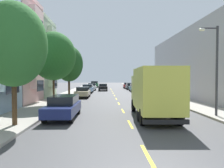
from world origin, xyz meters
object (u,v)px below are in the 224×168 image
(parked_wagon_orange, at_px, (164,97))
(parked_sedan_champagne, at_px, (83,92))
(street_tree_second, at_px, (53,56))
(parked_wagon_navy, at_px, (64,106))
(parked_hatchback_white, at_px, (92,87))
(parked_wagon_sky, at_px, (88,88))
(parked_pickup_forest, at_px, (95,84))
(delivery_box_truck, at_px, (154,90))
(moving_black_sedan, at_px, (103,87))
(street_tree_third, at_px, (69,64))
(parked_wagon_teal, at_px, (135,87))
(street_lamp, at_px, (214,63))
(parked_wagon_charcoal, at_px, (130,86))
(parked_sedan_red, at_px, (127,85))
(street_tree_nearest, at_px, (14,45))

(parked_wagon_orange, distance_m, parked_sedan_champagne, 11.97)
(street_tree_second, xyz_separation_m, parked_wagon_navy, (2.15, -6.36, -3.98))
(parked_wagon_orange, height_order, parked_wagon_navy, same)
(parked_hatchback_white, height_order, parked_wagon_orange, same)
(parked_wagon_sky, xyz_separation_m, parked_pickup_forest, (0.24, 21.74, 0.02))
(delivery_box_truck, relative_size, parked_wagon_sky, 1.54)
(parked_wagon_sky, bearing_deg, moving_black_sedan, 66.93)
(parked_hatchback_white, bearing_deg, street_tree_third, -97.65)
(parked_wagon_teal, bearing_deg, parked_wagon_sky, -159.99)
(street_lamp, height_order, parked_wagon_sky, street_lamp)
(delivery_box_truck, xyz_separation_m, parked_wagon_sky, (-6.26, 24.05, -1.09))
(street_tree_second, bearing_deg, parked_hatchback_white, 85.06)
(street_lamp, distance_m, parked_wagon_orange, 7.80)
(street_tree_third, bearing_deg, street_tree_second, -90.00)
(parked_wagon_charcoal, xyz_separation_m, parked_wagon_orange, (0.10, -27.39, 0.00))
(delivery_box_truck, height_order, parked_wagon_charcoal, delivery_box_truck)
(parked_hatchback_white, xyz_separation_m, parked_sedan_champagne, (-0.24, -16.83, -0.01))
(parked_wagon_orange, relative_size, parked_wagon_navy, 1.00)
(parked_sedan_red, bearing_deg, parked_wagon_teal, -89.41)
(parked_pickup_forest, relative_size, parked_wagon_orange, 1.13)
(delivery_box_truck, xyz_separation_m, parked_pickup_forest, (-6.02, 45.79, -1.06))
(parked_wagon_sky, height_order, parked_wagon_navy, same)
(parked_wagon_sky, bearing_deg, parked_wagon_teal, 20.01)
(parked_sedan_red, relative_size, parked_wagon_orange, 0.96)
(street_tree_third, bearing_deg, street_lamp, -51.69)
(street_tree_nearest, distance_m, street_tree_third, 18.07)
(parked_hatchback_white, bearing_deg, parked_sedan_red, 43.95)
(parked_sedan_red, bearing_deg, street_lamp, -87.60)
(street_tree_third, relative_size, parked_wagon_teal, 1.48)
(parked_hatchback_white, xyz_separation_m, parked_wagon_sky, (-0.26, -7.95, 0.05))
(parked_wagon_sky, distance_m, parked_pickup_forest, 21.74)
(delivery_box_truck, distance_m, parked_wagon_charcoal, 34.66)
(parked_wagon_charcoal, bearing_deg, parked_sedan_red, 91.05)
(delivery_box_truck, height_order, parked_wagon_orange, delivery_box_truck)
(street_tree_nearest, height_order, parked_pickup_forest, street_tree_nearest)
(delivery_box_truck, bearing_deg, street_lamp, 0.85)
(delivery_box_truck, relative_size, parked_wagon_orange, 1.54)
(street_lamp, xyz_separation_m, parked_sedan_red, (-1.68, 40.09, -2.94))
(parked_hatchback_white, bearing_deg, parked_wagon_teal, -28.81)
(street_tree_nearest, height_order, moving_black_sedan, street_tree_nearest)
(parked_wagon_charcoal, relative_size, parked_wagon_sky, 1.00)
(delivery_box_truck, distance_m, parked_wagon_teal, 27.42)
(parked_hatchback_white, bearing_deg, parked_wagon_orange, -70.79)
(delivery_box_truck, bearing_deg, parked_pickup_forest, 97.49)
(delivery_box_truck, bearing_deg, parked_wagon_navy, 177.36)
(parked_pickup_forest, bearing_deg, moving_black_sedan, -81.07)
(delivery_box_truck, xyz_separation_m, parked_wagon_teal, (2.59, 27.28, -1.09))
(street_tree_nearest, bearing_deg, street_tree_second, 90.00)
(parked_hatchback_white, relative_size, parked_wagon_teal, 0.85)
(street_lamp, xyz_separation_m, parked_wagon_teal, (-1.55, 27.21, -2.89))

